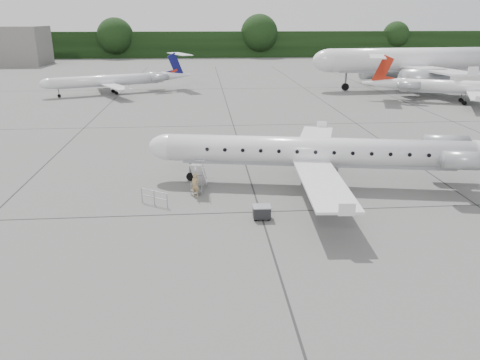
{
  "coord_description": "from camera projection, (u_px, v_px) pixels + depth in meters",
  "views": [
    {
      "loc": [
        -7.76,
        -25.61,
        12.12
      ],
      "look_at": [
        -5.49,
        2.53,
        2.3
      ],
      "focal_mm": 35.0,
      "sensor_mm": 36.0,
      "label": 1
    }
  ],
  "objects": [
    {
      "name": "baggage_cart",
      "position": [
        262.0,
        212.0,
        29.62
      ],
      "size": [
        1.1,
        0.9,
        0.94
      ],
      "primitive_type": null,
      "rotation": [
        0.0,
        0.0,
        -0.02
      ],
      "color": "black",
      "rests_on": "ground"
    },
    {
      "name": "safety_railing",
      "position": [
        154.0,
        198.0,
        31.85
      ],
      "size": [
        1.87,
        1.29,
        1.0
      ],
      "primitive_type": null,
      "rotation": [
        0.0,
        0.0,
        -0.59
      ],
      "color": "gray",
      "rests_on": "ground"
    },
    {
      "name": "bg_regional_right",
      "position": [
        473.0,
        81.0,
        68.53
      ],
      "size": [
        30.35,
        25.8,
        6.76
      ],
      "primitive_type": null,
      "rotation": [
        0.0,
        0.0,
        2.82
      ],
      "color": "silver",
      "rests_on": "ground"
    },
    {
      "name": "main_regional_jet",
      "position": [
        318.0,
        138.0,
        34.65
      ],
      "size": [
        32.09,
        25.61,
        7.39
      ],
      "primitive_type": null,
      "rotation": [
        0.0,
        0.0,
        -0.18
      ],
      "color": "silver",
      "rests_on": "ground"
    },
    {
      "name": "bg_regional_left",
      "position": [
        108.0,
        75.0,
        77.44
      ],
      "size": [
        28.66,
        25.08,
        6.26
      ],
      "primitive_type": null,
      "rotation": [
        0.0,
        0.0,
        0.4
      ],
      "color": "silver",
      "rests_on": "ground"
    },
    {
      "name": "ground",
      "position": [
        332.0,
        226.0,
        28.68
      ],
      "size": [
        320.0,
        320.0,
        0.0
      ],
      "primitive_type": "plane",
      "color": "#5F5F5C",
      "rests_on": "ground"
    },
    {
      "name": "airstair",
      "position": [
        198.0,
        176.0,
        34.28
      ],
      "size": [
        1.22,
        2.27,
        2.32
      ],
      "primitive_type": null,
      "rotation": [
        0.0,
        0.0,
        -0.18
      ],
      "color": "silver",
      "rests_on": "ground"
    },
    {
      "name": "treeline",
      "position": [
        225.0,
        44.0,
        149.75
      ],
      "size": [
        260.0,
        4.0,
        8.0
      ],
      "primitive_type": "cube",
      "color": "black",
      "rests_on": "ground"
    },
    {
      "name": "bg_narrowbody",
      "position": [
        416.0,
        48.0,
        81.77
      ],
      "size": [
        41.98,
        31.79,
        14.28
      ],
      "primitive_type": null,
      "rotation": [
        0.0,
        0.0,
        0.08
      ],
      "color": "silver",
      "rests_on": "ground"
    },
    {
      "name": "passenger",
      "position": [
        195.0,
        185.0,
        33.23
      ],
      "size": [
        0.75,
        0.65,
        1.73
      ],
      "primitive_type": "imported",
      "rotation": [
        0.0,
        0.0,
        -0.45
      ],
      "color": "#9C8155",
      "rests_on": "ground"
    }
  ]
}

